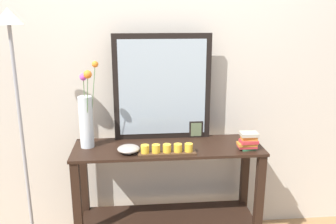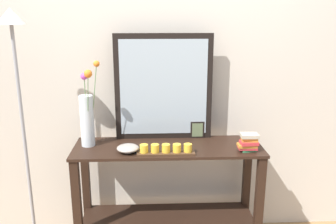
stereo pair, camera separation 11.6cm
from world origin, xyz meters
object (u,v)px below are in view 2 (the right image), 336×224
Objects in this scene: mirror_leaning at (164,87)px; candle_tray at (166,150)px; tall_vase_left at (87,116)px; floor_lamp at (20,99)px; book_stack at (248,142)px; picture_frame_small at (197,130)px; decorative_bowl at (128,148)px; console_table at (168,186)px.

candle_tray is at bearing -89.08° from mirror_leaning.
tall_vase_left is 0.33× the size of floor_lamp.
tall_vase_left is 1.14m from book_stack.
floor_lamp reaches higher than tall_vase_left.
candle_tray is at bearing -18.39° from tall_vase_left.
candle_tray is 0.40m from picture_frame_small.
tall_vase_left is at bearing 14.55° from floor_lamp.
floor_lamp reaches higher than picture_frame_small.
floor_lamp is at bearing -165.45° from tall_vase_left.
decorative_bowl is at bearing -3.21° from floor_lamp.
console_table is 1.20m from floor_lamp.
book_stack is at bearing -7.89° from tall_vase_left.
picture_frame_small is (0.25, -0.01, -0.33)m from mirror_leaning.
picture_frame_small reaches higher than decorative_bowl.
tall_vase_left is at bearing 161.61° from candle_tray.
tall_vase_left is at bearing -170.86° from picture_frame_small.
console_table is at bearing 81.88° from candle_tray.
mirror_leaning is 5.14× the size of decorative_bowl.
tall_vase_left reaches higher than decorative_bowl.
picture_frame_small is 0.43m from book_stack.
decorative_bowl is 0.09× the size of floor_lamp.
tall_vase_left reaches higher than candle_tray.
console_table is 0.48m from picture_frame_small.
picture_frame_small reaches higher than book_stack.
mirror_leaning is at bearing 90.92° from candle_tray.
console_table is 10.46× the size of picture_frame_small.
decorative_bowl is at bearing -131.57° from mirror_leaning.
tall_vase_left is (-0.54, -0.14, -0.17)m from mirror_leaning.
candle_tray is at bearing -177.24° from book_stack.
mirror_leaning is at bearing 97.83° from console_table.
mirror_leaning is 1.99× the size of candle_tray.
candle_tray is 0.57m from book_stack.
book_stack is at bearing -1.77° from floor_lamp.
tall_vase_left reaches higher than book_stack.
tall_vase_left is 4.33× the size of book_stack.
picture_frame_small is (0.80, 0.13, -0.15)m from tall_vase_left.
tall_vase_left is at bearing 153.08° from decorative_bowl.
mirror_leaning reaches higher than picture_frame_small.
tall_vase_left is 3.92× the size of decorative_bowl.
mirror_leaning reaches higher than console_table.
decorative_bowl is at bearing 179.44° from book_stack.
book_stack is 1.56m from floor_lamp.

